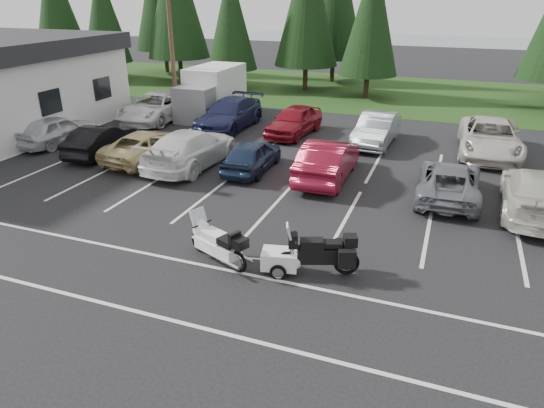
{
  "coord_description": "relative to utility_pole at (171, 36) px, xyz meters",
  "views": [
    {
      "loc": [
        6.09,
        -13.93,
        7.15
      ],
      "look_at": [
        1.04,
        -0.5,
        0.82
      ],
      "focal_mm": 32.0,
      "sensor_mm": 36.0,
      "label": 1
    }
  ],
  "objects": [
    {
      "name": "utility_pole",
      "position": [
        0.0,
        0.0,
        0.0
      ],
      "size": [
        1.6,
        0.26,
        9.0
      ],
      "color": "#473321",
      "rests_on": "ground"
    },
    {
      "name": "conifer_0",
      "position": [
        -18.0,
        10.5,
        1.53
      ],
      "size": [
        4.58,
        4.58,
        10.66
      ],
      "color": "#332316",
      "rests_on": "ground"
    },
    {
      "name": "car_near_5",
      "position": [
        11.61,
        -7.48,
        -3.88
      ],
      "size": [
        1.82,
        5.0,
        1.64
      ],
      "primitive_type": "imported",
      "rotation": [
        0.0,
        0.0,
        3.16
      ],
      "color": "maroon",
      "rests_on": "ground"
    },
    {
      "name": "car_near_3",
      "position": [
        5.58,
        -8.06,
        -3.88
      ],
      "size": [
        2.47,
        5.69,
        1.63
      ],
      "primitive_type": "imported",
      "rotation": [
        0.0,
        0.0,
        3.11
      ],
      "color": "white",
      "rests_on": "ground"
    },
    {
      "name": "conifer_1",
      "position": [
        -12.0,
        9.2,
        0.69
      ],
      "size": [
        3.96,
        3.96,
        9.22
      ],
      "color": "#332316",
      "rests_on": "ground"
    },
    {
      "name": "car_far_3",
      "position": [
        12.65,
        -1.81,
        -3.93
      ],
      "size": [
        1.87,
        4.75,
        1.54
      ],
      "primitive_type": "imported",
      "rotation": [
        0.0,
        0.0,
        -0.05
      ],
      "color": "gray",
      "rests_on": "ground"
    },
    {
      "name": "car_near_2",
      "position": [
        3.4,
        -8.01,
        -4.01
      ],
      "size": [
        2.76,
        5.12,
        1.37
      ],
      "primitive_type": "imported",
      "rotation": [
        0.0,
        0.0,
        3.04
      ],
      "color": "tan",
      "rests_on": "ground"
    },
    {
      "name": "conifer_5",
      "position": [
        10.0,
        9.6,
        0.93
      ],
      "size": [
        4.14,
        4.14,
        9.63
      ],
      "color": "#332316",
      "rests_on": "ground"
    },
    {
      "name": "car_near_4",
      "position": [
        8.31,
        -7.67,
        -4.02
      ],
      "size": [
        1.69,
        4.02,
        1.36
      ],
      "primitive_type": "imported",
      "rotation": [
        0.0,
        0.0,
        3.16
      ],
      "color": "#1A2741",
      "rests_on": "ground"
    },
    {
      "name": "car_far_0",
      "position": [
        -0.41,
        -1.54,
        -3.88
      ],
      "size": [
        2.77,
        5.89,
        1.63
      ],
      "primitive_type": "imported",
      "rotation": [
        0.0,
        0.0,
        0.01
      ],
      "color": "white",
      "rests_on": "ground"
    },
    {
      "name": "car_far_1",
      "position": [
        4.39,
        -1.63,
        -3.89
      ],
      "size": [
        2.34,
        5.62,
        1.62
      ],
      "primitive_type": "imported",
      "rotation": [
        0.0,
        0.0,
        -0.01
      ],
      "color": "#1A1E41",
      "rests_on": "ground"
    },
    {
      "name": "car_near_7",
      "position": [
        19.21,
        -8.3,
        -3.91
      ],
      "size": [
        2.45,
        5.5,
        1.57
      ],
      "primitive_type": "imported",
      "rotation": [
        0.0,
        0.0,
        3.09
      ],
      "color": "beige",
      "rests_on": "ground"
    },
    {
      "name": "lake_water",
      "position": [
        14.0,
        43.0,
        -4.7
      ],
      "size": [
        70.0,
        50.0,
        0.02
      ],
      "primitive_type": "cube",
      "color": "slate",
      "rests_on": "ground"
    },
    {
      "name": "car_near_0",
      "position": [
        -2.41,
        -7.46,
        -3.96
      ],
      "size": [
        2.08,
        4.44,
        1.47
      ],
      "primitive_type": "imported",
      "rotation": [
        0.0,
        0.0,
        3.06
      ],
      "color": "silver",
      "rests_on": "ground"
    },
    {
      "name": "box_truck",
      "position": [
        2.0,
        0.5,
        -3.25
      ],
      "size": [
        2.4,
        5.6,
        2.9
      ],
      "primitive_type": null,
      "color": "silver",
      "rests_on": "ground"
    },
    {
      "name": "car_near_6",
      "position": [
        16.34,
        -7.87,
        -4.03
      ],
      "size": [
        2.29,
        4.82,
        1.33
      ],
      "primitive_type": "imported",
      "rotation": [
        0.0,
        0.0,
        3.16
      ],
      "color": "slate",
      "rests_on": "ground"
    },
    {
      "name": "ground",
      "position": [
        10.0,
        -12.0,
        -4.7
      ],
      "size": [
        120.0,
        120.0,
        0.0
      ],
      "primitive_type": "plane",
      "color": "black",
      "rests_on": "ground"
    },
    {
      "name": "car_far_4",
      "position": [
        17.92,
        -1.65,
        -3.88
      ],
      "size": [
        2.85,
        5.93,
        1.63
      ],
      "primitive_type": "imported",
      "rotation": [
        0.0,
        0.0,
        0.02
      ],
      "color": "beige",
      "rests_on": "ground"
    },
    {
      "name": "conifer_4",
      "position": [
        5.0,
        10.9,
        1.83
      ],
      "size": [
        4.8,
        4.8,
        11.17
      ],
      "color": "#332316",
      "rests_on": "ground"
    },
    {
      "name": "cargo_trailer",
      "position": [
        12.23,
        -15.05,
        -4.37
      ],
      "size": [
        1.57,
        1.1,
        0.66
      ],
      "primitive_type": null,
      "rotation": [
        0.0,
        0.0,
        0.23
      ],
      "color": "white",
      "rests_on": "ground"
    },
    {
      "name": "car_far_2",
      "position": [
        8.22,
        -1.61,
        -3.92
      ],
      "size": [
        2.29,
        4.71,
        1.55
      ],
      "primitive_type": "imported",
      "rotation": [
        0.0,
        0.0,
        -0.1
      ],
      "color": "maroon",
      "rests_on": "ground"
    },
    {
      "name": "conifer_3",
      "position": [
        -0.5,
        9.4,
        0.57
      ],
      "size": [
        3.87,
        3.87,
        9.02
      ],
      "color": "#332316",
      "rests_on": "ground"
    },
    {
      "name": "stall_markings",
      "position": [
        10.0,
        -10.0,
        -4.69
      ],
      "size": [
        32.0,
        16.0,
        0.01
      ],
      "primitive_type": "cube",
      "color": "silver",
      "rests_on": "ground"
    },
    {
      "name": "adventure_motorcycle",
      "position": [
        13.23,
        -14.81,
        -3.92
      ],
      "size": [
        2.7,
        1.72,
        1.55
      ],
      "primitive_type": null,
      "rotation": [
        0.0,
        0.0,
        0.36
      ],
      "color": "black",
      "rests_on": "ground"
    },
    {
      "name": "touring_motorcycle",
      "position": [
        10.38,
        -15.14,
        -3.99
      ],
      "size": [
        2.67,
        1.7,
        1.42
      ],
      "primitive_type": null,
      "rotation": [
        0.0,
        0.0,
        -0.39
      ],
      "color": "white",
      "rests_on": "ground"
    },
    {
      "name": "car_near_1",
      "position": [
        0.77,
        -8.1,
        -4.0
      ],
      "size": [
        1.87,
        4.38,
        1.4
      ],
      "primitive_type": "imported",
      "rotation": [
        0.0,
        0.0,
        3.23
      ],
      "color": "black",
      "rests_on": "ground"
    },
    {
      "name": "grass_strip",
      "position": [
        10.0,
        12.0,
        -4.69
      ],
      "size": [
        80.0,
        16.0,
        0.01
      ],
      "primitive_type": "cube",
      "color": "#1C3C13",
      "rests_on": "ground"
    }
  ]
}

